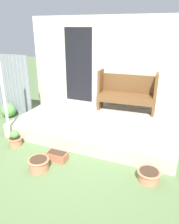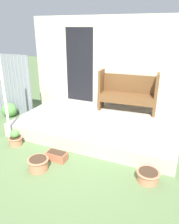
{
  "view_description": "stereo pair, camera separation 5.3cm",
  "coord_description": "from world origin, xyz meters",
  "px_view_note": "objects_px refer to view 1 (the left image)",
  "views": [
    {
      "loc": [
        1.84,
        -3.3,
        2.32
      ],
      "look_at": [
        0.29,
        0.39,
        0.75
      ],
      "focal_mm": 35.0,
      "sensor_mm": 36.0,
      "label": 1
    },
    {
      "loc": [
        1.88,
        -3.28,
        2.32
      ],
      "look_at": [
        0.29,
        0.39,
        0.75
      ],
      "focal_mm": 35.0,
      "sensor_mm": 36.0,
      "label": 2
    }
  ],
  "objects_px": {
    "planter_box_rect": "(57,156)",
    "shrub_by_fence": "(8,110)",
    "flower_pot_right": "(149,175)",
    "support_post": "(2,85)",
    "flower_pot_left": "(15,139)",
    "flower_pot_middle": "(39,164)",
    "bench": "(127,91)"
  },
  "relations": [
    {
      "from": "flower_pot_left",
      "to": "planter_box_rect",
      "type": "distance_m",
      "value": 1.09
    },
    {
      "from": "support_post",
      "to": "planter_box_rect",
      "type": "relative_size",
      "value": 6.59
    },
    {
      "from": "flower_pot_right",
      "to": "shrub_by_fence",
      "type": "distance_m",
      "value": 4.15
    },
    {
      "from": "flower_pot_left",
      "to": "planter_box_rect",
      "type": "relative_size",
      "value": 0.92
    },
    {
      "from": "flower_pot_right",
      "to": "planter_box_rect",
      "type": "relative_size",
      "value": 1.0
    },
    {
      "from": "flower_pot_left",
      "to": "planter_box_rect",
      "type": "xyz_separation_m",
      "value": [
        1.08,
        -0.13,
        -0.07
      ]
    },
    {
      "from": "flower_pot_middle",
      "to": "shrub_by_fence",
      "type": "xyz_separation_m",
      "value": [
        -2.18,
        1.69,
        0.07
      ]
    },
    {
      "from": "flower_pot_middle",
      "to": "flower_pot_right",
      "type": "distance_m",
      "value": 1.84
    },
    {
      "from": "flower_pot_right",
      "to": "flower_pot_middle",
      "type": "bearing_deg",
      "value": -165.81
    },
    {
      "from": "bench",
      "to": "planter_box_rect",
      "type": "relative_size",
      "value": 3.83
    },
    {
      "from": "bench",
      "to": "flower_pot_right",
      "type": "height_order",
      "value": "bench"
    },
    {
      "from": "bench",
      "to": "flower_pot_middle",
      "type": "relative_size",
      "value": 3.93
    },
    {
      "from": "flower_pot_right",
      "to": "shrub_by_fence",
      "type": "xyz_separation_m",
      "value": [
        -3.96,
        1.24,
        0.09
      ]
    },
    {
      "from": "planter_box_rect",
      "to": "shrub_by_fence",
      "type": "height_order",
      "value": "shrub_by_fence"
    },
    {
      "from": "flower_pot_middle",
      "to": "planter_box_rect",
      "type": "bearing_deg",
      "value": 70.42
    },
    {
      "from": "support_post",
      "to": "shrub_by_fence",
      "type": "xyz_separation_m",
      "value": [
        -0.99,
        1.07,
        -1.05
      ]
    },
    {
      "from": "flower_pot_middle",
      "to": "shrub_by_fence",
      "type": "distance_m",
      "value": 2.76
    },
    {
      "from": "flower_pot_middle",
      "to": "planter_box_rect",
      "type": "height_order",
      "value": "flower_pot_middle"
    },
    {
      "from": "flower_pot_right",
      "to": "planter_box_rect",
      "type": "height_order",
      "value": "flower_pot_right"
    },
    {
      "from": "flower_pot_right",
      "to": "flower_pot_left",
      "type": "bearing_deg",
      "value": 178.72
    },
    {
      "from": "support_post",
      "to": "bench",
      "type": "xyz_separation_m",
      "value": [
        2.05,
        1.99,
        -0.42
      ]
    },
    {
      "from": "flower_pot_middle",
      "to": "flower_pot_right",
      "type": "height_order",
      "value": "flower_pot_middle"
    },
    {
      "from": "support_post",
      "to": "planter_box_rect",
      "type": "height_order",
      "value": "support_post"
    },
    {
      "from": "support_post",
      "to": "flower_pot_right",
      "type": "relative_size",
      "value": 6.61
    },
    {
      "from": "bench",
      "to": "flower_pot_left",
      "type": "xyz_separation_m",
      "value": [
        -1.81,
        -2.11,
        -0.67
      ]
    },
    {
      "from": "planter_box_rect",
      "to": "bench",
      "type": "bearing_deg",
      "value": 72.06
    },
    {
      "from": "bench",
      "to": "shrub_by_fence",
      "type": "relative_size",
      "value": 3.39
    },
    {
      "from": "support_post",
      "to": "shrub_by_fence",
      "type": "distance_m",
      "value": 1.79
    },
    {
      "from": "flower_pot_left",
      "to": "flower_pot_right",
      "type": "height_order",
      "value": "flower_pot_left"
    },
    {
      "from": "flower_pot_middle",
      "to": "shrub_by_fence",
      "type": "bearing_deg",
      "value": 142.17
    },
    {
      "from": "flower_pot_middle",
      "to": "flower_pot_left",
      "type": "bearing_deg",
      "value": 151.59
    },
    {
      "from": "bench",
      "to": "flower_pot_middle",
      "type": "height_order",
      "value": "bench"
    }
  ]
}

